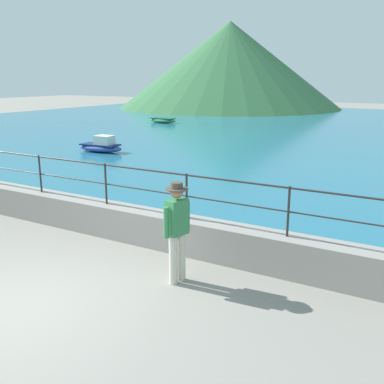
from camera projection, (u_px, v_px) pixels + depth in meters
ground_plane at (21, 308)px, 6.75m from camera, size 120.00×120.00×0.00m
promenade_wall at (145, 227)px, 9.34m from camera, size 20.00×0.56×0.70m
railing at (144, 181)px, 9.10m from camera, size 18.44×0.04×0.90m
lake_water at (355, 131)px, 28.36m from camera, size 64.00×44.32×0.06m
hill_main at (230, 65)px, 49.15m from camera, size 24.61×24.61×9.29m
person_walking at (177, 228)px, 7.37m from camera, size 0.38×0.56×1.75m
boat_0 at (163, 120)px, 33.39m from camera, size 2.32×0.95×0.36m
boat_2 at (101, 146)px, 20.40m from camera, size 2.35×1.05×0.76m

